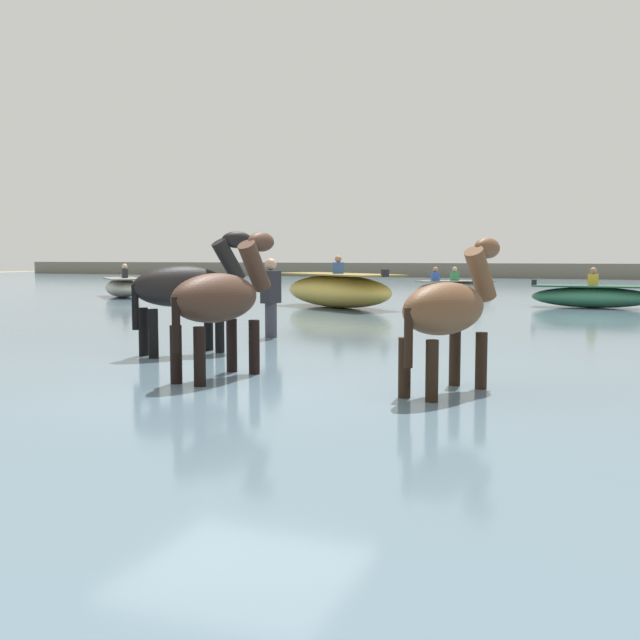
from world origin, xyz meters
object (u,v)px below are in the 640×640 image
object	(u,v)px
boat_mid_outer	(592,296)
horse_flank_bay	(449,313)
boat_near_starboard	(337,290)
boat_distant_east	(123,287)
horse_lead_dark_bay	(220,302)
horse_trailing_black	(187,290)
person_onlooker_left	(271,304)
boat_far_inshore	(455,287)

from	to	relation	value
boat_mid_outer	horse_flank_bay	bearing A→B (deg)	-94.36
horse_flank_bay	boat_near_starboard	world-z (taller)	horse_flank_bay
boat_near_starboard	boat_mid_outer	bearing A→B (deg)	20.27
boat_distant_east	boat_mid_outer	bearing A→B (deg)	0.91
horse_lead_dark_bay	horse_flank_bay	size ratio (longest dim) A/B	1.05
boat_mid_outer	horse_trailing_black	bearing A→B (deg)	-112.74
horse_flank_bay	person_onlooker_left	size ratio (longest dim) A/B	1.14
boat_distant_east	horse_trailing_black	bearing A→B (deg)	-50.15
horse_lead_dark_bay	boat_mid_outer	bearing A→B (deg)	75.26
boat_far_inshore	horse_trailing_black	bearing A→B (deg)	-91.40
horse_flank_bay	person_onlooker_left	distance (m)	5.44
boat_distant_east	person_onlooker_left	xyz separation A→B (m)	(10.03, -9.47, 0.24)
boat_distant_east	person_onlooker_left	bearing A→B (deg)	-43.37
boat_near_starboard	boat_distant_east	xyz separation A→B (m)	(-8.50, 2.11, -0.13)
boat_far_inshore	boat_distant_east	bearing A→B (deg)	-153.55
boat_far_inshore	boat_near_starboard	bearing A→B (deg)	-103.55
boat_far_inshore	boat_near_starboard	size ratio (longest dim) A/B	0.64
horse_trailing_black	boat_mid_outer	bearing A→B (deg)	67.26
horse_flank_bay	boat_distant_east	size ratio (longest dim) A/B	0.64
horse_flank_bay	boat_near_starboard	size ratio (longest dim) A/B	0.43
horse_flank_bay	boat_distant_east	world-z (taller)	horse_flank_bay
horse_lead_dark_bay	person_onlooker_left	xyz separation A→B (m)	(-1.25, 3.93, -0.29)
boat_far_inshore	boat_mid_outer	bearing A→B (deg)	-46.43
boat_near_starboard	boat_mid_outer	xyz separation A→B (m)	(6.36, 2.35, -0.15)
horse_lead_dark_bay	boat_distant_east	distance (m)	17.53
horse_lead_dark_bay	boat_mid_outer	distance (m)	14.12
horse_trailing_black	person_onlooker_left	world-z (taller)	horse_trailing_black
horse_flank_bay	horse_trailing_black	bearing A→B (deg)	158.55
horse_lead_dark_bay	horse_trailing_black	world-z (taller)	horse_trailing_black
horse_flank_bay	boat_near_starboard	bearing A→B (deg)	115.36
boat_near_starboard	boat_distant_east	world-z (taller)	boat_near_starboard
horse_lead_dark_bay	person_onlooker_left	size ratio (longest dim) A/B	1.20
boat_far_inshore	boat_distant_east	size ratio (longest dim) A/B	0.96
boat_mid_outer	person_onlooker_left	bearing A→B (deg)	-116.49
horse_lead_dark_bay	horse_trailing_black	size ratio (longest dim) A/B	0.96
horse_trailing_black	horse_flank_bay	bearing A→B (deg)	-21.45
horse_lead_dark_bay	boat_far_inshore	size ratio (longest dim) A/B	0.70
boat_near_starboard	horse_flank_bay	bearing A→B (deg)	-64.64
horse_trailing_black	boat_near_starboard	bearing A→B (deg)	97.81
boat_mid_outer	boat_far_inshore	bearing A→B (deg)	133.57
horse_lead_dark_bay	boat_far_inshore	distance (m)	18.54
horse_trailing_black	boat_near_starboard	world-z (taller)	horse_trailing_black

